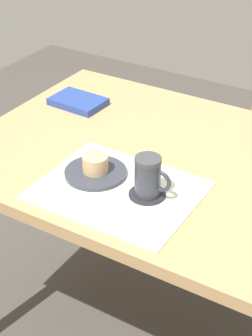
# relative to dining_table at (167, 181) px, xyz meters

# --- Properties ---
(dining_table) EXTENTS (1.20, 0.84, 0.76)m
(dining_table) POSITION_rel_dining_table_xyz_m (0.00, 0.00, 0.00)
(dining_table) COLOR tan
(dining_table) RESTS_ON ground_plane
(placemat) EXTENTS (0.42, 0.34, 0.00)m
(placemat) POSITION_rel_dining_table_xyz_m (-0.04, -0.22, 0.08)
(placemat) COLOR silver
(placemat) RESTS_ON dining_table
(pastry_plate) EXTENTS (0.17, 0.17, 0.01)m
(pastry_plate) POSITION_rel_dining_table_xyz_m (-0.13, -0.19, 0.09)
(pastry_plate) COLOR #333842
(pastry_plate) RESTS_ON placemat
(pastry) EXTENTS (0.07, 0.07, 0.05)m
(pastry) POSITION_rel_dining_table_xyz_m (-0.13, -0.19, 0.12)
(pastry) COLOR tan
(pastry) RESTS_ON pastry_plate
(coffee_coaster) EXTENTS (0.10, 0.10, 0.00)m
(coffee_coaster) POSITION_rel_dining_table_xyz_m (0.04, -0.20, 0.09)
(coffee_coaster) COLOR #232328
(coffee_coaster) RESTS_ON placemat
(coffee_mug) EXTENTS (0.10, 0.07, 0.11)m
(coffee_mug) POSITION_rel_dining_table_xyz_m (0.04, -0.20, 0.14)
(coffee_mug) COLOR #2D333D
(coffee_mug) RESTS_ON coffee_coaster
(small_book) EXTENTS (0.19, 0.13, 0.02)m
(small_book) POSITION_rel_dining_table_xyz_m (-0.43, 0.15, 0.09)
(small_book) COLOR navy
(small_book) RESTS_ON dining_table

